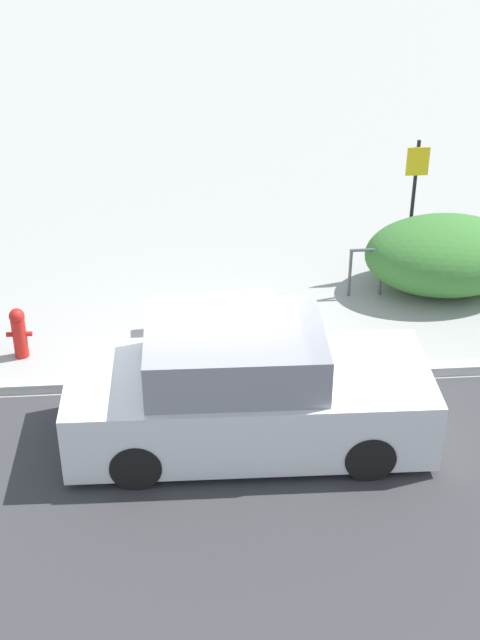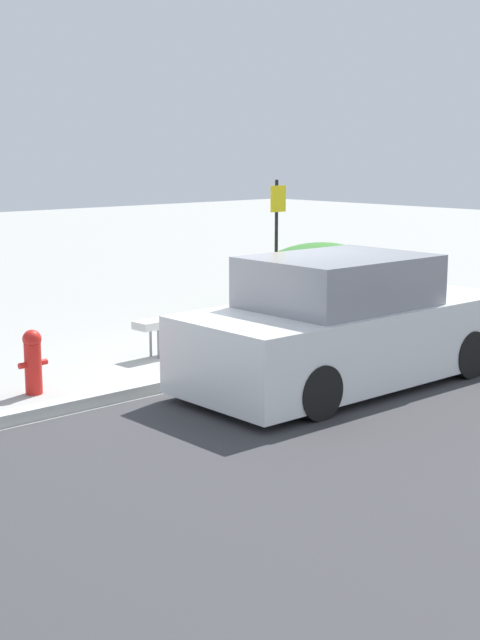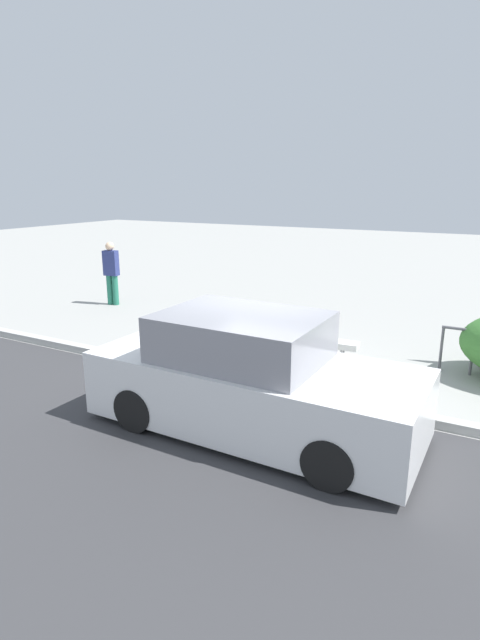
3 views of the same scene
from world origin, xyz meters
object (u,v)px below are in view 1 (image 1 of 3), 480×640
object	(u,v)px
bike_rack	(366,267)
sign_post	(414,196)
bench	(215,301)
parked_car_near	(246,392)
fire_hydrant	(19,331)

from	to	relation	value
bike_rack	sign_post	distance (m)	1.43
bench	parked_car_near	distance (m)	2.74
bike_rack	bench	bearing A→B (deg)	-160.81
bench	bike_rack	size ratio (longest dim) A/B	2.23
fire_hydrant	parked_car_near	world-z (taller)	parked_car_near
bench	sign_post	size ratio (longest dim) A/B	0.80
bike_rack	sign_post	size ratio (longest dim) A/B	0.36
bench	fire_hydrant	size ratio (longest dim) A/B	2.40
fire_hydrant	parked_car_near	size ratio (longest dim) A/B	0.17
bike_rack	fire_hydrant	bearing A→B (deg)	-164.84
bench	sign_post	world-z (taller)	sign_post
fire_hydrant	bike_rack	bearing A→B (deg)	15.16
sign_post	fire_hydrant	bearing A→B (deg)	-160.61
sign_post	bench	bearing A→B (deg)	-154.44
bench	bike_rack	distance (m)	2.57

